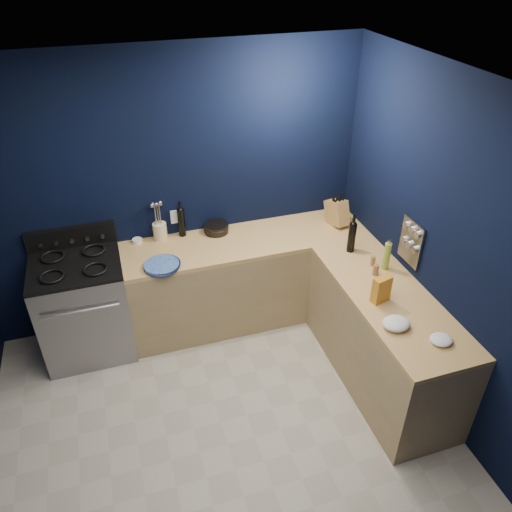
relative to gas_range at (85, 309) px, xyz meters
name	(u,v)px	position (x,y,z in m)	size (l,w,h in m)	color
floor	(228,445)	(0.93, -1.42, -0.47)	(3.50, 3.50, 0.02)	#A9A393
ceiling	(210,106)	(0.93, -1.42, 2.15)	(3.50, 3.50, 0.02)	silver
wall_back	(173,194)	(0.93, 0.34, 0.84)	(3.50, 0.02, 2.60)	black
wall_right	(460,267)	(2.69, -1.42, 0.84)	(0.02, 3.50, 2.60)	black
cab_back	(247,280)	(1.53, 0.02, -0.03)	(2.30, 0.63, 0.86)	tan
top_back	(247,241)	(1.53, 0.02, 0.42)	(2.30, 0.63, 0.04)	olive
cab_right	(382,339)	(2.37, -1.13, -0.03)	(0.63, 1.67, 0.86)	tan
top_right	(390,298)	(2.37, -1.13, 0.42)	(0.63, 1.67, 0.04)	olive
gas_range	(85,309)	(0.00, 0.00, 0.00)	(0.76, 0.66, 0.92)	gray
oven_door	(86,333)	(0.00, -0.32, -0.01)	(0.59, 0.02, 0.42)	black
cooktop	(74,266)	(0.00, 0.00, 0.48)	(0.76, 0.66, 0.03)	black
backguard	(71,237)	(0.00, 0.30, 0.58)	(0.76, 0.06, 0.20)	black
spice_panel	(411,242)	(2.67, -0.87, 0.72)	(0.02, 0.28, 0.38)	gray
wall_outlet	(175,217)	(0.93, 0.32, 0.62)	(0.09, 0.02, 0.13)	white
plate_stack	(162,266)	(0.71, -0.20, 0.46)	(0.30, 0.30, 0.04)	#343F8E
ramekin	(137,241)	(0.55, 0.27, 0.46)	(0.09, 0.09, 0.04)	white
utensil_crock	(160,231)	(0.77, 0.27, 0.52)	(0.13, 0.13, 0.16)	#F8EACA
wine_bottle_back	(181,223)	(0.97, 0.27, 0.58)	(0.07, 0.07, 0.27)	black
lemon_basket	(216,228)	(1.29, 0.23, 0.48)	(0.23, 0.23, 0.09)	black
knife_block	(337,213)	(2.44, 0.03, 0.56)	(0.13, 0.22, 0.24)	olive
wine_bottle_right	(352,238)	(2.35, -0.45, 0.58)	(0.07, 0.07, 0.28)	black
oil_bottle	(387,256)	(2.51, -0.79, 0.56)	(0.06, 0.06, 0.25)	#8CAE38
spice_jar_near	(373,261)	(2.44, -0.72, 0.48)	(0.04, 0.04, 0.09)	olive
spice_jar_far	(376,270)	(2.39, -0.84, 0.49)	(0.05, 0.05, 0.09)	olive
crouton_bag	(381,289)	(2.25, -1.16, 0.55)	(0.15, 0.07, 0.22)	#B32D1E
towel_front	(396,323)	(2.21, -1.47, 0.48)	(0.21, 0.18, 0.07)	white
towel_end	(441,340)	(2.43, -1.71, 0.46)	(0.16, 0.14, 0.05)	white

